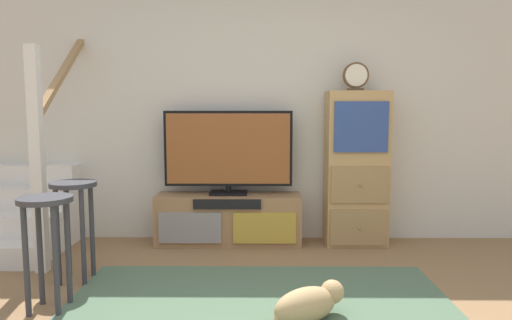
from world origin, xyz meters
TOP-DOWN VIEW (x-y plane):
  - back_wall at (0.00, 2.46)m, footprint 6.40×0.12m
  - area_rug at (0.00, 0.60)m, footprint 2.60×1.80m
  - media_console at (-0.30, 2.19)m, footprint 1.39×0.38m
  - television at (-0.30, 2.22)m, footprint 1.23×0.22m
  - side_cabinet at (0.93, 2.20)m, footprint 0.58×0.38m
  - desk_clock at (0.90, 2.19)m, footprint 0.24×0.08m
  - staircase at (-2.24, 2.20)m, footprint 1.00×1.36m
  - bar_stool_near at (-1.37, 0.68)m, footprint 0.34×0.34m
  - bar_stool_far at (-1.39, 1.20)m, footprint 0.34×0.34m
  - dog at (0.31, 0.53)m, footprint 0.50×0.40m

SIDE VIEW (x-z plane):
  - area_rug at x=0.00m, z-range 0.00..0.01m
  - dog at x=0.31m, z-range 0.00..0.23m
  - media_console at x=-0.30m, z-range 0.00..0.48m
  - staircase at x=-2.24m, z-range -0.73..1.47m
  - bar_stool_near at x=-1.37m, z-range 0.18..0.93m
  - bar_stool_far at x=-1.39m, z-range 0.18..0.95m
  - side_cabinet at x=0.93m, z-range 0.00..1.47m
  - television at x=-0.30m, z-range 0.51..1.31m
  - back_wall at x=0.00m, z-range 0.00..2.70m
  - desk_clock at x=0.90m, z-range 1.47..1.74m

